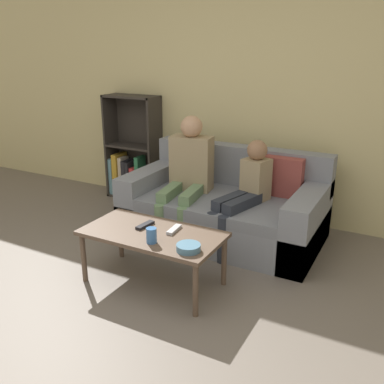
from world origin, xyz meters
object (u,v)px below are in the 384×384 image
Objects in this scene: person_adult at (188,168)px; snack_bowl at (188,248)px; couch at (226,209)px; bookshelf at (132,159)px; tv_remote_0 at (145,225)px; person_child at (245,190)px; tv_remote_1 at (174,229)px; cup_near at (151,235)px; coffee_table at (153,237)px.

person_adult reaches higher than snack_bowl.
couch is 1.24m from snack_bowl.
bookshelf is 1.93m from tv_remote_0.
tv_remote_1 is at bearing -90.75° from person_child.
cup_near reaches higher than tv_remote_0.
tv_remote_1 is at bearing 35.16° from coffee_table.
bookshelf is at bearing 143.30° from person_adult.
bookshelf reaches higher than person_child.
couch is 0.38m from person_child.
snack_bowl is (0.02, -1.05, -0.09)m from person_child.
bookshelf is at bearing 135.11° from tv_remote_0.
person_child is (0.24, -0.14, 0.27)m from couch.
person_adult reaches higher than cup_near.
bookshelf is 2.04m from coffee_table.
couch is 10.21× the size of tv_remote_0.
person_child is at bearing -21.26° from bookshelf.
bookshelf is at bearing 129.49° from tv_remote_1.
person_adult is at bearing 104.28° from tv_remote_0.
couch is at bearing 85.64° from tv_remote_1.
coffee_table is 5.99× the size of tv_remote_1.
bookshelf is at bearing 173.72° from person_child.
bookshelf is 6.89× the size of tv_remote_1.
person_child is (0.59, -0.05, -0.10)m from person_adult.
person_child is at bearing -12.88° from person_adult.
tv_remote_0 is at bearing -176.58° from tv_remote_1.
tv_remote_0 is (-0.20, 0.21, -0.04)m from cup_near.
person_adult is at bearing 103.27° from coffee_table.
tv_remote_1 is (0.13, 0.09, 0.05)m from coffee_table.
bookshelf reaches higher than snack_bowl.
person_child is (0.36, 0.91, 0.15)m from coffee_table.
person_child is 5.46× the size of tv_remote_1.
person_adult is at bearing -165.50° from couch.
bookshelf is at bearing 134.69° from snack_bowl.
snack_bowl is at bearing -77.94° from couch.
cup_near is 0.66× the size of snack_bowl.
person_adult is at bearing -170.14° from person_child.
couch is 10.27× the size of tv_remote_1.
person_child is 0.98m from tv_remote_0.
tv_remote_1 is (0.01, -0.97, 0.17)m from couch.
tv_remote_0 is at bearing 157.72° from snack_bowl.
cup_near is at bearing -177.31° from snack_bowl.
coffee_table is 0.93× the size of person_adult.
cup_near is (-0.27, -1.07, -0.06)m from person_child.
person_child reaches higher than tv_remote_0.
couch is 1.07m from coffee_table.
person_child is at bearing 67.94° from tv_remote_0.
cup_near is 0.25m from tv_remote_1.
coffee_table is at bearing -22.70° from tv_remote_0.
coffee_table is 9.57× the size of cup_near.
tv_remote_1 is (1.44, -1.47, -0.02)m from bookshelf.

